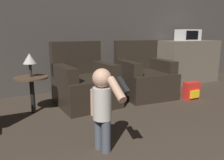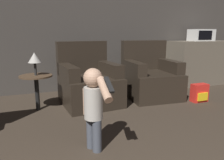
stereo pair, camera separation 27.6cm
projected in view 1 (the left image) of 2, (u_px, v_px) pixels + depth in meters
wall_back at (79, 22)px, 4.11m from camera, size 8.40×0.05×2.60m
armchair_left at (84, 83)px, 3.39m from camera, size 0.90×0.95×0.97m
armchair_right at (143, 77)px, 3.87m from camera, size 0.89×0.94×0.97m
person_toddler at (103, 104)px, 1.98m from camera, size 0.17×0.53×0.79m
toy_backpack at (191, 91)px, 3.68m from camera, size 0.27×0.16×0.29m
kitchen_counter at (187, 61)px, 4.99m from camera, size 1.38×0.64×0.93m
microwave at (188, 35)px, 4.86m from camera, size 0.49×0.33×0.25m
side_table at (32, 83)px, 2.98m from camera, size 0.46×0.46×0.51m
lamp at (30, 59)px, 2.92m from camera, size 0.18×0.18×0.32m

